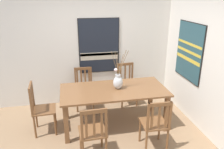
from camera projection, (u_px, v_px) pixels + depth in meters
ground_plane at (110, 144)px, 3.97m from camera, size 6.40×6.40×0.03m
wall_back at (95, 46)px, 5.21m from camera, size 6.40×0.12×2.70m
wall_side at (216, 65)px, 3.85m from camera, size 0.12×6.40×2.70m
dining_table at (114, 94)px, 4.33m from camera, size 2.02×0.98×0.78m
centerpiece_vase at (118, 81)px, 4.26m from camera, size 0.30×0.26×0.74m
chair_0 at (155, 124)px, 3.68m from camera, size 0.43×0.43×0.95m
chair_1 at (84, 87)px, 5.11m from camera, size 0.42×0.42×0.92m
chair_2 at (40, 107)px, 4.14m from camera, size 0.44×0.44×0.99m
chair_3 at (127, 83)px, 5.30m from camera, size 0.44×0.44×0.96m
chair_4 at (93, 132)px, 3.46m from camera, size 0.44×0.44×0.95m
painting_on_back_wall at (99, 46)px, 5.17m from camera, size 0.94×0.05×1.26m
painting_on_side_wall at (189, 52)px, 4.53m from camera, size 0.05×0.95×1.17m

